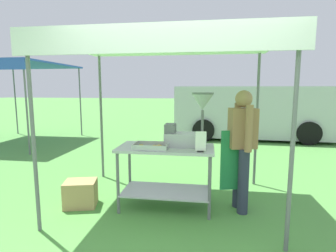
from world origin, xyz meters
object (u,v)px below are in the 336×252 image
at_px(vendor, 242,144).
at_px(neighbour_tent, 16,66).
at_px(donut_tray, 151,147).
at_px(menu_sign, 201,143).
at_px(supply_crate, 81,193).
at_px(van_silver, 251,111).
at_px(donut_fryer, 191,125).
at_px(stall_canopy, 167,48).
at_px(donut_cart, 166,164).

height_order(vendor, neighbour_tent, neighbour_tent).
height_order(donut_tray, vendor, vendor).
bearing_deg(menu_sign, supply_crate, 176.69).
bearing_deg(van_silver, donut_fryer, -106.48).
height_order(van_silver, neighbour_tent, neighbour_tent).
distance_m(vendor, van_silver, 5.72).
relative_size(supply_crate, neighbour_tent, 0.16).
distance_m(donut_tray, vendor, 1.19).
relative_size(donut_fryer, vendor, 0.45).
bearing_deg(menu_sign, neighbour_tent, 143.94).
bearing_deg(stall_canopy, supply_crate, -169.04).
bearing_deg(stall_canopy, vendor, -1.43).
bearing_deg(neighbour_tent, menu_sign, -36.06).
xyz_separation_m(stall_canopy, supply_crate, (-1.18, -0.23, -1.98)).
bearing_deg(van_silver, vendor, -99.96).
height_order(menu_sign, neighbour_tent, neighbour_tent).
distance_m(donut_cart, donut_fryer, 0.62).
bearing_deg(donut_fryer, supply_crate, -171.84).
height_order(menu_sign, van_silver, van_silver).
bearing_deg(supply_crate, van_silver, 61.49).
relative_size(donut_tray, donut_fryer, 0.61).
relative_size(stall_canopy, supply_crate, 5.94).
xyz_separation_m(donut_cart, menu_sign, (0.47, -0.23, 0.35)).
bearing_deg(donut_tray, vendor, 10.18).
relative_size(donut_fryer, supply_crate, 1.47).
relative_size(donut_cart, van_silver, 0.26).
bearing_deg(donut_cart, menu_sign, -25.77).
relative_size(menu_sign, supply_crate, 0.52).
bearing_deg(van_silver, menu_sign, -104.34).
relative_size(donut_cart, menu_sign, 4.99).
height_order(donut_fryer, van_silver, van_silver).
bearing_deg(menu_sign, donut_fryer, 115.12).
relative_size(supply_crate, van_silver, 0.10).
relative_size(donut_tray, van_silver, 0.09).
xyz_separation_m(menu_sign, vendor, (0.53, 0.30, -0.06)).
height_order(menu_sign, supply_crate, menu_sign).
relative_size(stall_canopy, donut_fryer, 4.03).
distance_m(donut_cart, vendor, 1.04).
bearing_deg(vendor, neighbour_tent, 148.42).
bearing_deg(neighbour_tent, supply_crate, -45.44).
relative_size(donut_fryer, neighbour_tent, 0.24).
relative_size(stall_canopy, donut_tray, 6.62).
height_order(donut_cart, supply_crate, donut_cart).
xyz_separation_m(donut_fryer, menu_sign, (0.15, -0.31, -0.18)).
xyz_separation_m(donut_fryer, van_silver, (1.66, 5.62, -0.26)).
distance_m(donut_cart, donut_tray, 0.34).
height_order(donut_tray, menu_sign, menu_sign).
relative_size(donut_cart, vendor, 0.79).
bearing_deg(neighbour_tent, donut_fryer, -34.60).
height_order(stall_canopy, supply_crate, stall_canopy).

